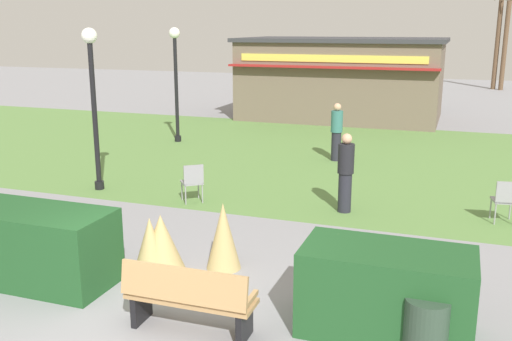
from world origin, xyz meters
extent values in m
plane|color=gray|center=(0.00, 0.00, 0.00)|extent=(80.00, 80.00, 0.00)
cube|color=#5B8442|center=(0.00, 10.65, 0.00)|extent=(36.00, 12.00, 0.01)
cube|color=tan|center=(0.65, 0.07, 0.45)|extent=(1.71, 0.50, 0.06)
cube|color=tan|center=(0.66, -0.15, 0.73)|extent=(1.70, 0.15, 0.44)
cube|color=black|center=(-0.08, 0.06, 0.23)|extent=(0.09, 0.44, 0.45)
cube|color=black|center=(1.38, 0.07, 0.23)|extent=(0.09, 0.44, 0.45)
cube|color=tan|center=(-0.15, 0.06, 0.57)|extent=(0.07, 0.44, 0.06)
cube|color=tan|center=(1.46, 0.08, 0.57)|extent=(0.07, 0.44, 0.06)
cube|color=#1E4C23|center=(-2.37, 0.62, 0.58)|extent=(2.69, 1.10, 1.15)
cube|color=#1E4C23|center=(3.01, 0.87, 0.56)|extent=(2.14, 1.10, 1.12)
cone|color=tan|center=(2.30, 1.20, 0.57)|extent=(0.59, 0.59, 1.13)
cone|color=tan|center=(0.28, 2.04, 0.55)|extent=(0.56, 0.56, 1.11)
cone|color=tan|center=(-0.73, 1.46, 0.47)|extent=(0.58, 0.58, 0.93)
cone|color=tan|center=(-0.61, 1.61, 0.47)|extent=(0.76, 0.76, 0.95)
cylinder|color=black|center=(-4.37, 5.36, 0.10)|extent=(0.22, 0.22, 0.20)
cylinder|color=black|center=(-4.37, 5.36, 1.73)|extent=(0.12, 0.12, 3.47)
sphere|color=white|center=(-4.37, 5.36, 3.63)|extent=(0.36, 0.36, 0.36)
cylinder|color=black|center=(-5.33, 11.35, 0.10)|extent=(0.22, 0.22, 0.20)
cylinder|color=black|center=(-5.33, 11.35, 1.73)|extent=(0.12, 0.12, 3.47)
sphere|color=white|center=(-5.33, 11.35, 3.63)|extent=(0.36, 0.36, 0.36)
cylinder|color=#2D4233|center=(3.54, 0.36, 0.39)|extent=(0.52, 0.52, 0.78)
cube|color=#6B5B4C|center=(-1.15, 18.52, 1.61)|extent=(8.11, 4.75, 3.21)
cube|color=#333338|center=(-1.15, 18.52, 3.29)|extent=(8.41, 5.05, 0.16)
cube|color=maroon|center=(-1.15, 15.97, 2.31)|extent=(8.21, 0.36, 0.08)
cube|color=#D8CC4C|center=(-1.15, 16.13, 2.63)|extent=(7.30, 0.04, 0.28)
cube|color=gray|center=(-1.81, 5.19, 0.45)|extent=(0.62, 0.62, 0.04)
cube|color=gray|center=(-1.68, 5.03, 0.67)|extent=(0.37, 0.31, 0.44)
cylinder|color=gray|center=(-1.78, 5.45, 0.23)|extent=(0.03, 0.03, 0.45)
cylinder|color=gray|center=(-2.07, 5.21, 0.23)|extent=(0.03, 0.03, 0.45)
cylinder|color=gray|center=(-1.54, 5.16, 0.23)|extent=(0.03, 0.03, 0.45)
cylinder|color=gray|center=(-1.84, 4.92, 0.23)|extent=(0.03, 0.03, 0.45)
cube|color=gray|center=(4.68, 6.03, 0.45)|extent=(0.52, 0.52, 0.04)
cube|color=gray|center=(4.72, 5.83, 0.67)|extent=(0.44, 0.12, 0.44)
cylinder|color=gray|center=(4.83, 6.25, 0.23)|extent=(0.03, 0.03, 0.45)
cylinder|color=gray|center=(4.46, 6.18, 0.23)|extent=(0.03, 0.03, 0.45)
cylinder|color=gray|center=(4.53, 5.80, 0.23)|extent=(0.03, 0.03, 0.45)
cylinder|color=#23232D|center=(0.37, 10.32, 0.42)|extent=(0.28, 0.28, 0.85)
cylinder|color=#336B66|center=(0.37, 10.32, 1.16)|extent=(0.34, 0.34, 0.62)
sphere|color=tan|center=(0.37, 10.32, 1.58)|extent=(0.22, 0.22, 0.22)
cylinder|color=#23232D|center=(1.55, 5.61, 0.42)|extent=(0.28, 0.28, 0.85)
cylinder|color=black|center=(1.55, 5.61, 1.16)|extent=(0.34, 0.34, 0.62)
sphere|color=tan|center=(1.55, 5.61, 1.58)|extent=(0.22, 0.22, 0.22)
cube|color=maroon|center=(-5.31, 26.45, 0.55)|extent=(4.26, 1.95, 0.60)
cube|color=black|center=(-5.46, 26.46, 0.98)|extent=(2.37, 1.67, 0.44)
cylinder|color=black|center=(-3.98, 27.33, 0.32)|extent=(0.65, 0.24, 0.64)
cylinder|color=black|center=(-4.04, 25.49, 0.32)|extent=(0.65, 0.24, 0.64)
cylinder|color=black|center=(-6.58, 27.42, 0.32)|extent=(0.65, 0.24, 0.64)
cylinder|color=black|center=(-6.65, 25.58, 0.32)|extent=(0.65, 0.24, 0.64)
cylinder|color=brown|center=(5.97, 32.96, 2.68)|extent=(0.28, 0.28, 5.36)
cylinder|color=brown|center=(5.54, 33.34, 2.72)|extent=(0.28, 0.28, 5.45)
camera|label=1|loc=(3.71, -6.01, 3.82)|focal=40.41mm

